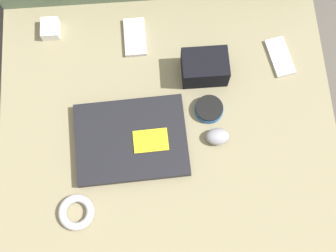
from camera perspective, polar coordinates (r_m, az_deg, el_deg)
name	(u,v)px	position (r m, az deg, el deg)	size (l,w,h in m)	color
ground_plane	(168,140)	(1.37, 0.00, -1.73)	(8.00, 8.00, 0.00)	#4C4742
couch_seat	(168,134)	(1.31, 0.00, -1.03)	(0.90, 0.78, 0.12)	#847A5B
laptop	(131,140)	(1.23, -4.48, -1.70)	(0.30, 0.23, 0.03)	black
computer_mouse	(217,136)	(1.23, 6.05, -1.28)	(0.06, 0.05, 0.03)	gray
speaker_puck	(209,109)	(1.26, 5.03, 2.07)	(0.08, 0.08, 0.02)	#1E569E
phone_silver	(135,37)	(1.35, -4.05, 10.76)	(0.06, 0.12, 0.01)	#B7B7BC
phone_black	(280,57)	(1.36, 13.49, 8.21)	(0.08, 0.12, 0.01)	#B7B7BC
camera_pouch	(205,67)	(1.27, 4.50, 7.13)	(0.12, 0.09, 0.08)	black
charger_brick	(50,29)	(1.39, -14.17, 11.43)	(0.05, 0.06, 0.03)	silver
cable_coil	(76,212)	(1.22, -11.12, -10.28)	(0.09, 0.09, 0.02)	#B2B2B7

